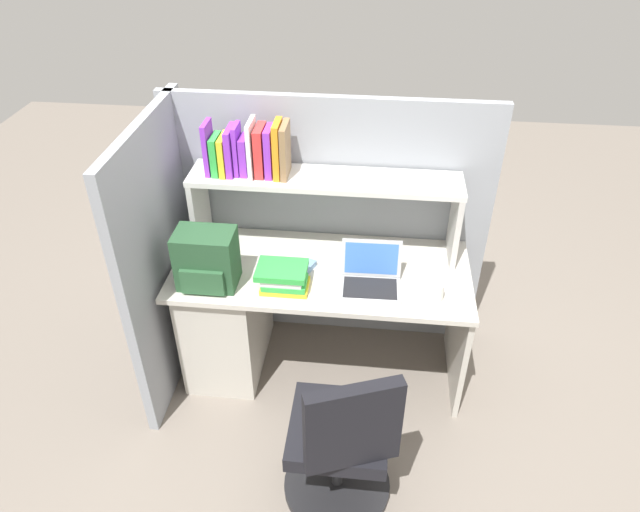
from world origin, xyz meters
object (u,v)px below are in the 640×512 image
object	(u,v)px
backpack	(206,260)
computer_mouse	(307,266)
paper_cup	(436,292)
laptop	(371,277)
office_chair	(342,446)

from	to	relation	value
backpack	computer_mouse	world-z (taller)	backpack
paper_cup	backpack	bearing A→B (deg)	179.68
laptop	computer_mouse	size ratio (longest dim) A/B	3.04
laptop	backpack	xyz separation A→B (m)	(-0.83, -0.07, 0.10)
laptop	backpack	size ratio (longest dim) A/B	1.03
computer_mouse	paper_cup	distance (m)	0.70
backpack	office_chair	distance (m)	1.12
office_chair	computer_mouse	bearing A→B (deg)	-93.33
laptop	paper_cup	world-z (taller)	laptop
backpack	office_chair	xyz separation A→B (m)	(0.75, -0.68, -0.48)
paper_cup	laptop	bearing A→B (deg)	166.37
laptop	backpack	distance (m)	0.84
backpack	computer_mouse	size ratio (longest dim) A/B	2.94
computer_mouse	laptop	bearing A→B (deg)	5.75
laptop	paper_cup	distance (m)	0.34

